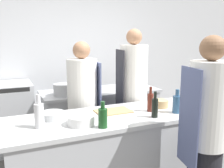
{
  "coord_description": "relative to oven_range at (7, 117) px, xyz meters",
  "views": [
    {
      "loc": [
        -1.12,
        -2.2,
        1.69
      ],
      "look_at": [
        0.0,
        0.35,
        1.17
      ],
      "focal_mm": 40.0,
      "sensor_mm": 36.0,
      "label": 1
    }
  ],
  "objects": [
    {
      "name": "cutting_board",
      "position": [
        1.03,
        -1.61,
        0.41
      ],
      "size": [
        0.37,
        0.24,
        0.01
      ],
      "color": "tan",
      "rests_on": "prep_counter"
    },
    {
      "name": "bowl_prep_small",
      "position": [
        1.59,
        -1.66,
        0.45
      ],
      "size": [
        0.18,
        0.18,
        0.08
      ],
      "color": "tan",
      "rests_on": "prep_counter"
    },
    {
      "name": "bottle_water",
      "position": [
        1.62,
        -1.9,
        0.51
      ],
      "size": [
        0.09,
        0.09,
        0.25
      ],
      "color": "#2D5175",
      "rests_on": "prep_counter"
    },
    {
      "name": "bottle_cooking_oil",
      "position": [
        1.4,
        -1.75,
        0.51
      ],
      "size": [
        0.06,
        0.06,
        0.26
      ],
      "color": "#5B2319",
      "rests_on": "prep_counter"
    },
    {
      "name": "chef_at_stove",
      "position": [
        0.86,
        -1.06,
        0.31
      ],
      "size": [
        0.39,
        0.37,
        1.65
      ],
      "rotation": [
        0.0,
        0.0,
        -1.65
      ],
      "color": "black",
      "rests_on": "ground_plane"
    },
    {
      "name": "bottle_vinegar",
      "position": [
        1.33,
        -1.94,
        0.51
      ],
      "size": [
        0.06,
        0.06,
        0.26
      ],
      "color": "black",
      "rests_on": "prep_counter"
    },
    {
      "name": "bottle_wine",
      "position": [
        1.93,
        -1.93,
        0.51
      ],
      "size": [
        0.08,
        0.08,
        0.26
      ],
      "color": "#B2A84C",
      "rests_on": "prep_counter"
    },
    {
      "name": "stockpot",
      "position": [
        0.72,
        -0.67,
        0.49
      ],
      "size": [
        0.27,
        0.27,
        0.16
      ],
      "color": "#A8AAAF",
      "rests_on": "pass_counter"
    },
    {
      "name": "wall_back",
      "position": [
        1.12,
        0.41,
        0.89
      ],
      "size": [
        8.0,
        0.06,
        2.8
      ],
      "color": "silver",
      "rests_on": "ground_plane"
    },
    {
      "name": "bowl_mixing_large",
      "position": [
        0.4,
        -1.58,
        0.44
      ],
      "size": [
        0.24,
        0.24,
        0.07
      ],
      "color": "#B7BABC",
      "rests_on": "prep_counter"
    },
    {
      "name": "oven_range",
      "position": [
        0.0,
        0.0,
        0.0
      ],
      "size": [
        0.74,
        0.72,
        1.02
      ],
      "color": "#A8AAAF",
      "rests_on": "ground_plane"
    },
    {
      "name": "chef_at_prep_near",
      "position": [
        1.52,
        -2.43,
        0.35
      ],
      "size": [
        0.37,
        0.36,
        1.71
      ],
      "rotation": [
        0.0,
        0.0,
        1.36
      ],
      "color": "black",
      "rests_on": "ground_plane"
    },
    {
      "name": "prep_counter",
      "position": [
        1.12,
        -1.72,
        -0.05
      ],
      "size": [
        2.42,
        0.76,
        0.92
      ],
      "color": "#A8AAAF",
      "rests_on": "ground_plane"
    },
    {
      "name": "bottle_olive_oil",
      "position": [
        0.25,
        -1.79,
        0.53
      ],
      "size": [
        0.08,
        0.08,
        0.3
      ],
      "color": "silver",
      "rests_on": "prep_counter"
    },
    {
      "name": "pass_counter",
      "position": [
        1.3,
        -0.52,
        -0.05
      ],
      "size": [
        1.74,
        0.7,
        0.92
      ],
      "color": "#A8AAAF",
      "rests_on": "ground_plane"
    },
    {
      "name": "chef_at_pass_far",
      "position": [
        1.53,
        -1.13,
        0.39
      ],
      "size": [
        0.39,
        0.37,
        1.8
      ],
      "rotation": [
        0.0,
        0.0,
        1.43
      ],
      "color": "black",
      "rests_on": "ground_plane"
    },
    {
      "name": "bowl_ceramic_blue",
      "position": [
        0.61,
        -1.85,
        0.45
      ],
      "size": [
        0.25,
        0.25,
        0.08
      ],
      "color": "white",
      "rests_on": "prep_counter"
    },
    {
      "name": "bottle_sauce",
      "position": [
        0.76,
        -2.0,
        0.5
      ],
      "size": [
        0.08,
        0.08,
        0.23
      ],
      "color": "#19471E",
      "rests_on": "prep_counter"
    }
  ]
}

